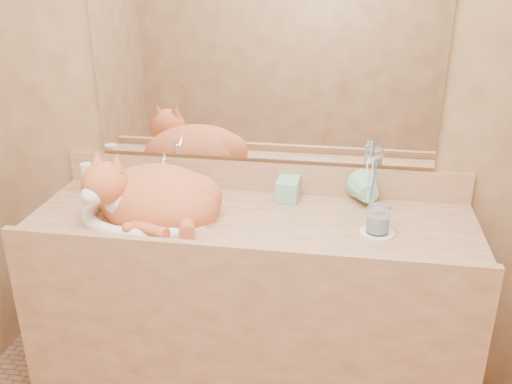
% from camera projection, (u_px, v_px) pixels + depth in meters
% --- Properties ---
extents(wall_back, '(2.40, 0.02, 2.50)m').
position_uv_depth(wall_back, '(263.00, 91.00, 2.13)').
color(wall_back, brown).
rests_on(wall_back, ground).
extents(vanity_counter, '(1.60, 0.55, 0.85)m').
position_uv_depth(vanity_counter, '(251.00, 318.00, 2.21)').
color(vanity_counter, brown).
rests_on(vanity_counter, floor).
extents(mirror, '(1.30, 0.02, 0.80)m').
position_uv_depth(mirror, '(263.00, 54.00, 2.07)').
color(mirror, white).
rests_on(mirror, wall_back).
extents(sink_basin, '(0.58, 0.52, 0.15)m').
position_uv_depth(sink_basin, '(149.00, 195.00, 2.05)').
color(sink_basin, white).
rests_on(sink_basin, vanity_counter).
extents(faucet, '(0.07, 0.12, 0.16)m').
position_uv_depth(faucet, '(165.00, 175.00, 2.22)').
color(faucet, white).
rests_on(faucet, vanity_counter).
extents(cat, '(0.54, 0.47, 0.25)m').
position_uv_depth(cat, '(151.00, 194.00, 2.04)').
color(cat, '#B74F2A').
rests_on(cat, sink_basin).
extents(soap_dispenser, '(0.09, 0.09, 0.18)m').
position_uv_depth(soap_dispenser, '(286.00, 182.00, 2.12)').
color(soap_dispenser, '#7AC4A9').
rests_on(soap_dispenser, vanity_counter).
extents(toothbrush_cup, '(0.15, 0.15, 0.11)m').
position_uv_depth(toothbrush_cup, '(369.00, 196.00, 2.09)').
color(toothbrush_cup, '#7AC4A9').
rests_on(toothbrush_cup, vanity_counter).
extents(toothbrushes, '(0.03, 0.03, 0.20)m').
position_uv_depth(toothbrushes, '(371.00, 179.00, 2.06)').
color(toothbrushes, white).
rests_on(toothbrushes, toothbrush_cup).
extents(saucer, '(0.12, 0.12, 0.01)m').
position_uv_depth(saucer, '(377.00, 233.00, 1.93)').
color(saucer, white).
rests_on(saucer, vanity_counter).
extents(water_glass, '(0.08, 0.08, 0.09)m').
position_uv_depth(water_glass, '(378.00, 219.00, 1.91)').
color(water_glass, silver).
rests_on(water_glass, saucer).
extents(lotion_bottle, '(0.05, 0.05, 0.12)m').
position_uv_depth(lotion_bottle, '(88.00, 178.00, 2.24)').
color(lotion_bottle, white).
rests_on(lotion_bottle, vanity_counter).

